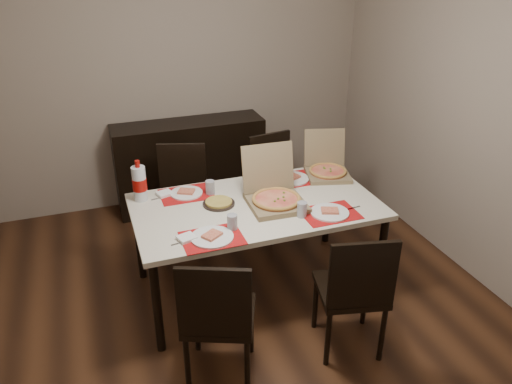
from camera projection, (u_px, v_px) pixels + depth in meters
ground at (245, 306)px, 3.82m from camera, size 3.80×4.00×0.02m
room_walls at (223, 65)px, 3.41m from camera, size 3.84×4.02×2.62m
sideboard at (190, 164)px, 5.12m from camera, size 1.50×0.40×0.90m
dining_table at (256, 212)px, 3.72m from camera, size 1.80×1.00×0.75m
chair_near_left at (218, 316)px, 2.94m from camera, size 0.55×0.55×0.93m
chair_near_right at (354, 289)px, 3.17m from camera, size 0.50×0.50×0.93m
chair_far_left at (182, 193)px, 4.39m from camera, size 0.53×0.53×0.93m
chair_far_right at (275, 180)px, 4.63m from camera, size 0.48×0.48×0.93m
setting_near_left at (214, 234)px, 3.28m from camera, size 0.47×0.30×0.11m
setting_near_right at (323, 212)px, 3.54m from camera, size 0.50×0.30×0.11m
setting_far_left at (190, 192)px, 3.83m from camera, size 0.48×0.30×0.11m
setting_far_right at (288, 178)px, 4.05m from camera, size 0.50×0.30×0.11m
napkin_loose at (269, 209)px, 3.60m from camera, size 0.14×0.15×0.02m
pizza_box_center at (275, 196)px, 3.67m from camera, size 0.42×0.46×0.40m
pizza_box_right at (327, 169)px, 4.14m from camera, size 0.43×0.45×0.34m
faina_plate at (219, 203)px, 3.68m from camera, size 0.24×0.24×0.03m
dip_bowl at (259, 191)px, 3.85m from camera, size 0.13×0.13×0.03m
soda_bottle at (140, 183)px, 3.70m from camera, size 0.11×0.11×0.32m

